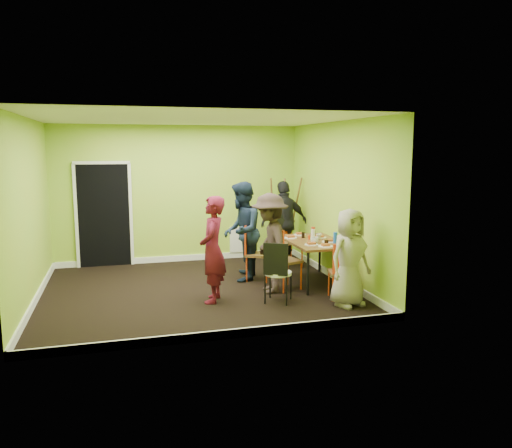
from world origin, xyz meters
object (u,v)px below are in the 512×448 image
(thermos, at_px, (313,234))
(chair_bentwood, at_px, (277,269))
(chair_front_end, at_px, (342,268))
(easel, at_px, (284,220))
(dining_table, at_px, (315,244))
(person_left_far, at_px, (242,231))
(chair_back_end, at_px, (284,225))
(orange_bottle, at_px, (309,237))
(chair_left_far, at_px, (253,249))
(person_left_near, at_px, (270,243))
(person_back_end, at_px, (284,222))
(person_standing, at_px, (213,249))
(chair_left_near, at_px, (282,255))
(blue_bottle, at_px, (335,238))

(thermos, bearing_deg, chair_bentwood, -134.67)
(chair_front_end, xyz_separation_m, easel, (0.03, 2.87, 0.36))
(dining_table, height_order, person_left_far, person_left_far)
(chair_back_end, distance_m, chair_front_end, 2.51)
(easel, relative_size, orange_bottle, 23.09)
(dining_table, relative_size, chair_left_far, 1.50)
(chair_back_end, bearing_deg, chair_left_far, 31.20)
(dining_table, height_order, easel, easel)
(easel, xyz_separation_m, person_left_far, (-1.24, -1.28, 0.02))
(chair_left_far, bearing_deg, easel, 166.09)
(chair_bentwood, relative_size, person_left_near, 0.58)
(chair_back_end, distance_m, person_back_end, 0.14)
(person_left_far, bearing_deg, chair_left_far, 90.34)
(thermos, relative_size, person_standing, 0.12)
(chair_bentwood, bearing_deg, easel, 99.80)
(dining_table, xyz_separation_m, easel, (0.06, 1.82, 0.17))
(chair_bentwood, height_order, thermos, thermos)
(chair_left_far, height_order, person_back_end, person_back_end)
(dining_table, bearing_deg, person_back_end, 91.29)
(dining_table, bearing_deg, orange_bottle, 110.83)
(chair_left_near, height_order, person_left_near, person_left_near)
(chair_bentwood, xyz_separation_m, person_standing, (-0.92, 0.34, 0.29))
(person_left_near, bearing_deg, chair_front_end, 58.05)
(chair_back_end, height_order, chair_front_end, chair_back_end)
(easel, relative_size, person_left_far, 0.99)
(chair_front_end, distance_m, easel, 2.90)
(chair_left_near, distance_m, chair_back_end, 1.83)
(chair_bentwood, bearing_deg, person_standing, -169.81)
(chair_left_near, height_order, person_standing, person_standing)
(dining_table, height_order, chair_front_end, chair_front_end)
(chair_left_near, xyz_separation_m, thermos, (0.68, 0.33, 0.27))
(thermos, xyz_separation_m, blue_bottle, (0.26, -0.36, -0.01))
(easel, bearing_deg, chair_front_end, -90.51)
(person_left_near, height_order, person_back_end, person_back_end)
(thermos, distance_m, person_back_end, 1.51)
(dining_table, xyz_separation_m, thermos, (-0.01, 0.05, 0.16))
(blue_bottle, bearing_deg, person_standing, -172.58)
(person_left_near, bearing_deg, person_left_far, -158.74)
(chair_back_end, relative_size, chair_front_end, 1.26)
(chair_bentwood, height_order, person_left_far, person_left_far)
(orange_bottle, relative_size, person_standing, 0.05)
(orange_bottle, height_order, person_standing, person_standing)
(dining_table, distance_m, chair_left_far, 1.10)
(chair_front_end, xyz_separation_m, thermos, (-0.05, 1.10, 0.34))
(dining_table, distance_m, person_left_near, 0.99)
(chair_front_end, relative_size, chair_bentwood, 0.95)
(chair_front_end, distance_m, person_left_near, 1.23)
(person_standing, bearing_deg, chair_left_near, 122.81)
(chair_left_far, bearing_deg, chair_left_near, 44.27)
(thermos, height_order, person_standing, person_standing)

